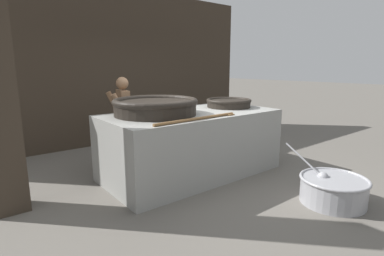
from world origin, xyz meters
name	(u,v)px	position (x,y,z in m)	size (l,w,h in m)	color
ground_plane	(192,173)	(0.00, 0.00, 0.00)	(60.00, 60.00, 0.00)	#666059
back_wall	(114,67)	(0.00, 2.87, 1.73)	(7.27, 0.24, 3.46)	#382D23
hearth_platform	(192,143)	(0.00, 0.00, 0.51)	(2.82, 1.41, 1.03)	gray
giant_wok_near	(155,106)	(-0.59, 0.14, 1.17)	(1.28, 1.28, 0.25)	black
giant_wok_far	(229,103)	(0.90, 0.07, 1.11)	(0.80, 0.80, 0.15)	black
stirring_paddle	(200,118)	(-0.33, -0.60, 1.05)	(1.43, 0.13, 0.04)	brown
cook	(123,118)	(-0.64, 1.16, 0.85)	(0.44, 0.62, 1.57)	#8C6647
prep_bowl_vegetables	(333,189)	(0.75, -2.00, 0.19)	(0.85, 1.10, 0.70)	#9E9EA3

